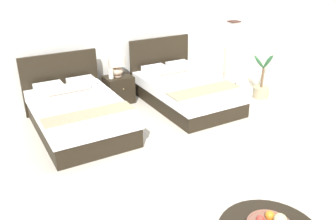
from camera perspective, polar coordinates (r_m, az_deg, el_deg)
ground_plane at (r=5.13m, az=4.96°, el=-8.74°), size 9.71×9.97×0.02m
wall_back at (r=7.23m, az=-10.18°, el=13.25°), size 9.71×0.12×2.90m
wall_side_right at (r=6.98m, az=24.36°, el=11.15°), size 0.12×5.57×2.90m
bed_near_window at (r=6.10m, az=-14.24°, el=-0.55°), size 1.44×2.13×1.11m
bed_near_corner at (r=6.98m, az=2.69°, el=3.22°), size 1.43×2.24×1.12m
nightstand at (r=7.09m, az=-7.93°, el=3.29°), size 0.53×0.45×0.54m
table_lamp at (r=6.94m, az=-8.24°, el=7.33°), size 0.32×0.32×0.40m
vase at (r=6.88m, az=-9.17°, el=5.75°), size 0.09×0.09×0.18m
floor_lamp_corner at (r=8.03m, az=10.21°, el=8.92°), size 0.22×0.22×1.43m
potted_palm at (r=7.53m, az=14.78°, el=3.65°), size 0.52×0.52×0.97m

